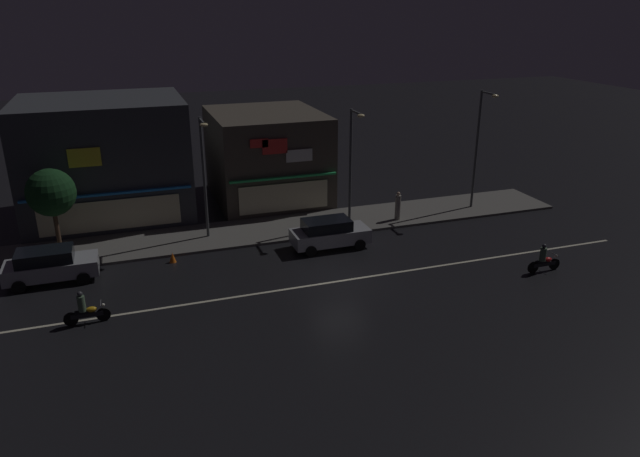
# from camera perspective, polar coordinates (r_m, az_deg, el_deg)

# --- Properties ---
(ground_plane) EXTENTS (140.00, 140.00, 0.00)m
(ground_plane) POSITION_cam_1_polar(r_m,az_deg,el_deg) (28.83, 1.89, -5.16)
(ground_plane) COLOR black
(lane_divider_stripe) EXTENTS (32.95, 0.16, 0.01)m
(lane_divider_stripe) POSITION_cam_1_polar(r_m,az_deg,el_deg) (28.82, 1.89, -5.15)
(lane_divider_stripe) COLOR beige
(lane_divider_stripe) RESTS_ON ground
(sidewalk_far) EXTENTS (34.68, 4.25, 0.14)m
(sidewalk_far) POSITION_cam_1_polar(r_m,az_deg,el_deg) (35.62, -2.56, 0.19)
(sidewalk_far) COLOR #5B5954
(sidewalk_far) RESTS_ON ground
(storefront_left_block) EXTENTS (9.83, 8.52, 7.36)m
(storefront_left_block) POSITION_cam_1_polar(r_m,az_deg,el_deg) (39.36, -20.15, 6.44)
(storefront_left_block) COLOR #383A3F
(storefront_left_block) RESTS_ON ground
(storefront_center_block) EXTENTS (7.24, 8.71, 5.99)m
(storefront_center_block) POSITION_cam_1_polar(r_m,az_deg,el_deg) (40.67, -5.20, 7.07)
(storefront_center_block) COLOR #4C443A
(storefront_center_block) RESTS_ON ground
(streetlamp_west) EXTENTS (0.44, 1.64, 6.90)m
(streetlamp_west) POSITION_cam_1_polar(r_m,az_deg,el_deg) (33.09, -11.23, 5.74)
(streetlamp_west) COLOR #47494C
(streetlamp_west) RESTS_ON sidewalk_far
(streetlamp_mid) EXTENTS (0.44, 1.64, 7.00)m
(streetlamp_mid) POSITION_cam_1_polar(r_m,az_deg,el_deg) (34.54, 3.13, 6.83)
(streetlamp_mid) COLOR #47494C
(streetlamp_mid) RESTS_ON sidewalk_far
(streetlamp_east) EXTENTS (0.44, 1.64, 7.62)m
(streetlamp_east) POSITION_cam_1_polar(r_m,az_deg,el_deg) (38.90, 15.23, 8.22)
(streetlamp_east) COLOR #47494C
(streetlamp_east) RESTS_ON sidewalk_far
(pedestrian_on_sidewalk) EXTENTS (0.35, 0.35, 1.78)m
(pedestrian_on_sidewalk) POSITION_cam_1_polar(r_m,az_deg,el_deg) (36.67, 7.59, 2.12)
(pedestrian_on_sidewalk) COLOR gray
(pedestrian_on_sidewalk) RESTS_ON sidewalk_far
(street_tree) EXTENTS (2.55, 2.55, 4.54)m
(street_tree) POSITION_cam_1_polar(r_m,az_deg,el_deg) (34.09, -24.72, 3.17)
(street_tree) COLOR #473323
(street_tree) RESTS_ON sidewalk_far
(parked_car_near_kerb) EXTENTS (4.30, 1.98, 1.67)m
(parked_car_near_kerb) POSITION_cam_1_polar(r_m,az_deg,el_deg) (32.41, 0.90, -0.43)
(parked_car_near_kerb) COLOR #9EA0A5
(parked_car_near_kerb) RESTS_ON ground
(parked_car_trailing) EXTENTS (4.30, 1.98, 1.67)m
(parked_car_trailing) POSITION_cam_1_polar(r_m,az_deg,el_deg) (31.35, -24.81, -3.23)
(parked_car_trailing) COLOR #9EA0A5
(parked_car_trailing) RESTS_ON ground
(motorcycle_lead) EXTENTS (1.90, 0.60, 1.52)m
(motorcycle_lead) POSITION_cam_1_polar(r_m,az_deg,el_deg) (31.68, 20.96, -2.88)
(motorcycle_lead) COLOR black
(motorcycle_lead) RESTS_ON ground
(motorcycle_following) EXTENTS (1.90, 0.60, 1.52)m
(motorcycle_following) POSITION_cam_1_polar(r_m,az_deg,el_deg) (26.84, -21.91, -7.37)
(motorcycle_following) COLOR black
(motorcycle_following) RESTS_ON ground
(traffic_cone) EXTENTS (0.36, 0.36, 0.55)m
(traffic_cone) POSITION_cam_1_polar(r_m,az_deg,el_deg) (31.74, -14.17, -2.74)
(traffic_cone) COLOR orange
(traffic_cone) RESTS_ON ground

